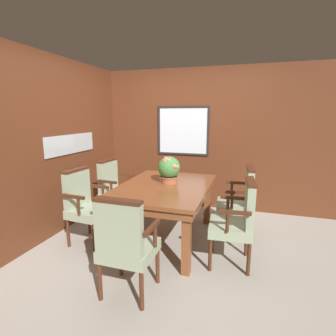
% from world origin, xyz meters
% --- Properties ---
extents(ground_plane, '(14.00, 14.00, 0.00)m').
position_xyz_m(ground_plane, '(0.00, 0.00, 0.00)').
color(ground_plane, '#A39E93').
extents(wall_back, '(7.20, 0.08, 2.45)m').
position_xyz_m(wall_back, '(-0.00, 1.70, 1.23)').
color(wall_back, '#5B2D19').
rests_on(wall_back, ground_plane).
extents(wall_left, '(0.08, 7.20, 2.45)m').
position_xyz_m(wall_left, '(-1.61, 0.00, 1.23)').
color(wall_left, '#5B2D19').
rests_on(wall_left, ground_plane).
extents(dining_table, '(1.14, 1.60, 0.75)m').
position_xyz_m(dining_table, '(-0.07, 0.23, 0.66)').
color(dining_table, brown).
rests_on(dining_table, ground_plane).
extents(chair_left_far, '(0.50, 0.55, 0.98)m').
position_xyz_m(chair_left_far, '(-1.01, 0.60, 0.54)').
color(chair_left_far, '#472314').
rests_on(chair_left_far, ground_plane).
extents(chair_right_far, '(0.49, 0.54, 0.98)m').
position_xyz_m(chair_right_far, '(0.88, 0.62, 0.54)').
color(chair_right_far, '#472314').
rests_on(chair_right_far, ground_plane).
extents(chair_right_near, '(0.49, 0.54, 0.98)m').
position_xyz_m(chair_right_near, '(0.88, -0.10, 0.54)').
color(chair_right_near, '#472314').
rests_on(chair_right_near, ground_plane).
extents(chair_left_near, '(0.50, 0.55, 0.98)m').
position_xyz_m(chair_left_near, '(-1.03, -0.14, 0.54)').
color(chair_left_near, '#472314').
rests_on(chair_left_near, ground_plane).
extents(chair_head_near, '(0.53, 0.47, 0.98)m').
position_xyz_m(chair_head_near, '(-0.05, -0.96, 0.54)').
color(chair_head_near, '#472314').
rests_on(chair_head_near, ground_plane).
extents(potted_plant, '(0.30, 0.30, 0.36)m').
position_xyz_m(potted_plant, '(-0.05, 0.37, 0.94)').
color(potted_plant, '#9E5638').
rests_on(potted_plant, dining_table).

